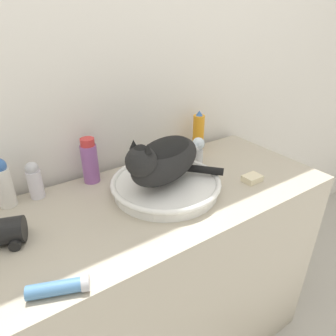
{
  "coord_description": "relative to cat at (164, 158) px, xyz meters",
  "views": [
    {
      "loc": [
        -0.49,
        -0.49,
        1.45
      ],
      "look_at": [
        0.02,
        0.27,
        0.97
      ],
      "focal_mm": 32.0,
      "sensor_mm": 36.0,
      "label": 1
    }
  ],
  "objects": [
    {
      "name": "spray_bottle_trigger",
      "position": [
        0.34,
        0.23,
        -0.05
      ],
      "size": [
        0.05,
        0.05,
        0.19
      ],
      "color": "orange",
      "rests_on": "vanity_counter"
    },
    {
      "name": "wall_back",
      "position": [
        -0.01,
        0.33,
        0.19
      ],
      "size": [
        8.0,
        0.05,
        2.4
      ],
      "color": "silver",
      "rests_on": "ground_plane"
    },
    {
      "name": "faucet",
      "position": [
        0.23,
        0.1,
        -0.06
      ],
      "size": [
        0.13,
        0.08,
        0.14
      ],
      "rotation": [
        0.0,
        0.0,
        -2.73
      ],
      "color": "silver",
      "rests_on": "vanity_counter"
    },
    {
      "name": "cream_tube",
      "position": [
        -0.44,
        -0.23,
        -0.12
      ],
      "size": [
        0.14,
        0.08,
        0.04
      ],
      "rotation": [
        0.0,
        0.0,
        -0.37
      ],
      "color": "#4C7FB2",
      "rests_on": "vanity_counter"
    },
    {
      "name": "deodorant_stick",
      "position": [
        -0.38,
        0.23,
        -0.07
      ],
      "size": [
        0.05,
        0.05,
        0.14
      ],
      "color": "silver",
      "rests_on": "vanity_counter"
    },
    {
      "name": "cat",
      "position": [
        0.0,
        0.0,
        0.0
      ],
      "size": [
        0.38,
        0.26,
        0.19
      ],
      "rotation": [
        0.0,
        0.0,
        3.49
      ],
      "color": "black",
      "rests_on": "sink_basin"
    },
    {
      "name": "soap_bar",
      "position": [
        0.33,
        -0.12,
        -0.12
      ],
      "size": [
        0.07,
        0.05,
        0.02
      ],
      "color": "beige",
      "rests_on": "vanity_counter"
    },
    {
      "name": "lotion_bottle_white",
      "position": [
        -0.48,
        0.23,
        -0.05
      ],
      "size": [
        0.05,
        0.05,
        0.17
      ],
      "color": "white",
      "rests_on": "vanity_counter"
    },
    {
      "name": "vanity_counter",
      "position": [
        -0.01,
        -0.0,
        -0.57
      ],
      "size": [
        1.27,
        0.55,
        0.87
      ],
      "color": "#B2A893",
      "rests_on": "ground_plane"
    },
    {
      "name": "mouthwash_bottle",
      "position": [
        -0.18,
        0.23,
        -0.05
      ],
      "size": [
        0.06,
        0.06,
        0.18
      ],
      "color": "#93569E",
      "rests_on": "vanity_counter"
    },
    {
      "name": "sink_basin",
      "position": [
        0.01,
        0.01,
        -0.11
      ],
      "size": [
        0.4,
        0.4,
        0.05
      ],
      "color": "white",
      "rests_on": "vanity_counter"
    }
  ]
}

